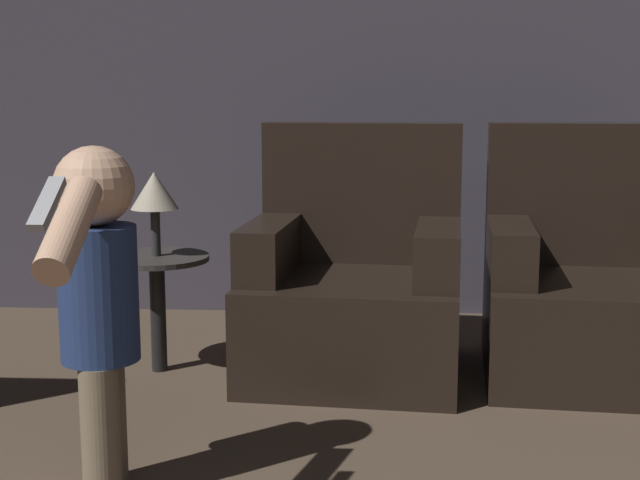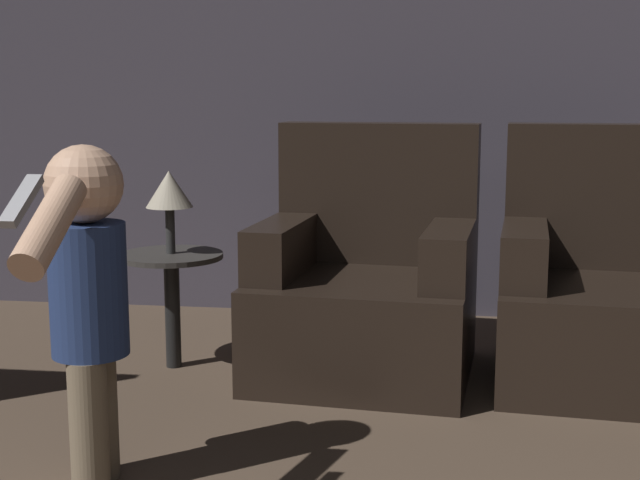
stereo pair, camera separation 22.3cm
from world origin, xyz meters
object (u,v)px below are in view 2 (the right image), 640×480
(armchair_right, at_px, (610,295))
(person_toddler, at_px, (87,290))
(lamp, at_px, (169,191))
(armchair_left, at_px, (367,288))

(armchair_right, height_order, person_toddler, armchair_right)
(person_toddler, height_order, lamp, person_toddler)
(armchair_right, distance_m, lamp, 1.70)
(person_toddler, bearing_deg, armchair_left, -37.78)
(armchair_right, xyz_separation_m, lamp, (-1.66, -0.06, 0.37))
(armchair_left, distance_m, lamp, 0.84)
(person_toddler, relative_size, lamp, 2.93)
(armchair_right, relative_size, person_toddler, 1.01)
(armchair_left, distance_m, armchair_right, 0.90)
(armchair_left, relative_size, lamp, 2.96)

